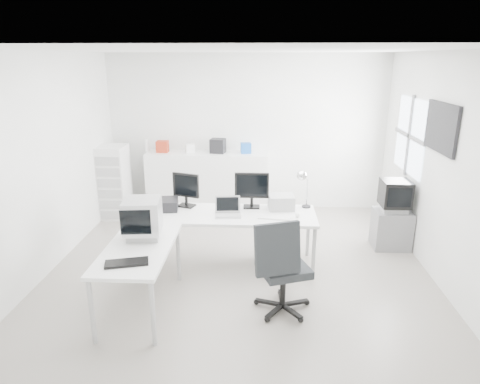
# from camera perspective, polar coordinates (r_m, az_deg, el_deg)

# --- Properties ---
(floor) EXTENTS (5.00, 5.00, 0.01)m
(floor) POSITION_cam_1_polar(r_m,az_deg,el_deg) (5.90, -0.10, -9.89)
(floor) COLOR #B2ABA0
(floor) RESTS_ON ground
(ceiling) EXTENTS (5.00, 5.00, 0.01)m
(ceiling) POSITION_cam_1_polar(r_m,az_deg,el_deg) (5.24, -0.12, 18.42)
(ceiling) COLOR white
(ceiling) RESTS_ON back_wall
(back_wall) EXTENTS (5.00, 0.02, 2.80)m
(back_wall) POSITION_cam_1_polar(r_m,az_deg,el_deg) (7.85, 0.88, 7.85)
(back_wall) COLOR silver
(back_wall) RESTS_ON floor
(left_wall) EXTENTS (0.02, 5.00, 2.80)m
(left_wall) POSITION_cam_1_polar(r_m,az_deg,el_deg) (6.07, -24.43, 3.40)
(left_wall) COLOR silver
(left_wall) RESTS_ON floor
(right_wall) EXTENTS (0.02, 5.00, 2.80)m
(right_wall) POSITION_cam_1_polar(r_m,az_deg,el_deg) (5.84, 25.25, 2.77)
(right_wall) COLOR silver
(right_wall) RESTS_ON floor
(window) EXTENTS (0.02, 1.20, 1.10)m
(window) POSITION_cam_1_polar(r_m,az_deg,el_deg) (6.89, 21.70, 6.95)
(window) COLOR white
(window) RESTS_ON right_wall
(wall_picture) EXTENTS (0.04, 0.90, 0.60)m
(wall_picture) POSITION_cam_1_polar(r_m,az_deg,el_deg) (5.82, 25.26, 7.79)
(wall_picture) COLOR black
(wall_picture) RESTS_ON right_wall
(main_desk) EXTENTS (2.40, 0.80, 0.75)m
(main_desk) POSITION_cam_1_polar(r_m,az_deg,el_deg) (5.80, -2.02, -6.33)
(main_desk) COLOR silver
(main_desk) RESTS_ON floor
(side_desk) EXTENTS (0.70, 1.40, 0.75)m
(side_desk) POSITION_cam_1_polar(r_m,az_deg,el_deg) (4.97, -13.13, -11.09)
(side_desk) COLOR silver
(side_desk) RESTS_ON floor
(drawer_pedestal) EXTENTS (0.40, 0.50, 0.60)m
(drawer_pedestal) POSITION_cam_1_polar(r_m,az_deg,el_deg) (5.86, 4.92, -6.93)
(drawer_pedestal) COLOR silver
(drawer_pedestal) RESTS_ON floor
(inkjet_printer) EXTENTS (0.45, 0.37, 0.15)m
(inkjet_printer) POSITION_cam_1_polar(r_m,az_deg,el_deg) (5.86, -10.30, -1.65)
(inkjet_printer) COLOR black
(inkjet_printer) RESTS_ON main_desk
(lcd_monitor_small) EXTENTS (0.44, 0.33, 0.48)m
(lcd_monitor_small) POSITION_cam_1_polar(r_m,az_deg,el_deg) (5.88, -7.22, 0.32)
(lcd_monitor_small) COLOR black
(lcd_monitor_small) RESTS_ON main_desk
(lcd_monitor_large) EXTENTS (0.46, 0.19, 0.48)m
(lcd_monitor_large) POSITION_cam_1_polar(r_m,az_deg,el_deg) (5.80, 1.58, 0.17)
(lcd_monitor_large) COLOR black
(lcd_monitor_large) RESTS_ON main_desk
(laptop) EXTENTS (0.36, 0.37, 0.22)m
(laptop) POSITION_cam_1_polar(r_m,az_deg,el_deg) (5.52, -1.64, -2.16)
(laptop) COLOR #B7B7BA
(laptop) RESTS_ON main_desk
(white_keyboard) EXTENTS (0.43, 0.18, 0.02)m
(white_keyboard) POSITION_cam_1_polar(r_m,az_deg,el_deg) (5.49, 4.59, -3.42)
(white_keyboard) COLOR silver
(white_keyboard) RESTS_ON main_desk
(white_mouse) EXTENTS (0.06, 0.06, 0.06)m
(white_mouse) POSITION_cam_1_polar(r_m,az_deg,el_deg) (5.55, 7.68, -3.07)
(white_mouse) COLOR silver
(white_mouse) RESTS_ON main_desk
(laser_printer) EXTENTS (0.37, 0.32, 0.19)m
(laser_printer) POSITION_cam_1_polar(r_m,az_deg,el_deg) (5.82, 5.50, -1.33)
(laser_printer) COLOR #A1A1A1
(laser_printer) RESTS_ON main_desk
(desk_lamp) EXTENTS (0.16, 0.16, 0.42)m
(desk_lamp) POSITION_cam_1_polar(r_m,az_deg,el_deg) (5.88, 8.91, -0.06)
(desk_lamp) COLOR silver
(desk_lamp) RESTS_ON main_desk
(crt_monitor) EXTENTS (0.40, 0.40, 0.42)m
(crt_monitor) POSITION_cam_1_polar(r_m,az_deg,el_deg) (4.95, -12.82, -3.77)
(crt_monitor) COLOR #B7B7BA
(crt_monitor) RESTS_ON side_desk
(black_keyboard) EXTENTS (0.45, 0.27, 0.03)m
(black_keyboard) POSITION_cam_1_polar(r_m,az_deg,el_deg) (4.46, -14.87, -9.11)
(black_keyboard) COLOR black
(black_keyboard) RESTS_ON side_desk
(office_chair) EXTENTS (0.84, 0.84, 1.13)m
(office_chair) POSITION_cam_1_polar(r_m,az_deg,el_deg) (4.75, 5.84, -9.52)
(office_chair) COLOR #292C2F
(office_chair) RESTS_ON floor
(tv_cabinet) EXTENTS (0.53, 0.43, 0.57)m
(tv_cabinet) POSITION_cam_1_polar(r_m,az_deg,el_deg) (6.74, 19.52, -4.67)
(tv_cabinet) COLOR slate
(tv_cabinet) RESTS_ON floor
(crt_tv) EXTENTS (0.50, 0.48, 0.45)m
(crt_tv) POSITION_cam_1_polar(r_m,az_deg,el_deg) (6.58, 19.97, -0.53)
(crt_tv) COLOR black
(crt_tv) RESTS_ON tv_cabinet
(sideboard) EXTENTS (2.17, 0.54, 1.09)m
(sideboard) POSITION_cam_1_polar(r_m,az_deg,el_deg) (7.85, -4.34, 1.38)
(sideboard) COLOR silver
(sideboard) RESTS_ON floor
(clutter_box_a) EXTENTS (0.21, 0.18, 0.20)m
(clutter_box_a) POSITION_cam_1_polar(r_m,az_deg,el_deg) (7.83, -10.30, 5.98)
(clutter_box_a) COLOR #A22C17
(clutter_box_a) RESTS_ON sideboard
(clutter_box_b) EXTENTS (0.19, 0.18, 0.15)m
(clutter_box_b) POSITION_cam_1_polar(r_m,az_deg,el_deg) (7.74, -6.66, 5.82)
(clutter_box_b) COLOR silver
(clutter_box_b) RESTS_ON sideboard
(clutter_box_c) EXTENTS (0.29, 0.27, 0.25)m
(clutter_box_c) POSITION_cam_1_polar(r_m,az_deg,el_deg) (7.66, -2.97, 6.17)
(clutter_box_c) COLOR black
(clutter_box_c) RESTS_ON sideboard
(clutter_box_d) EXTENTS (0.20, 0.18, 0.18)m
(clutter_box_d) POSITION_cam_1_polar(r_m,az_deg,el_deg) (7.64, 0.79, 5.88)
(clutter_box_d) COLOR #1853AA
(clutter_box_d) RESTS_ON sideboard
(clutter_bottle) EXTENTS (0.07, 0.07, 0.22)m
(clutter_bottle) POSITION_cam_1_polar(r_m,az_deg,el_deg) (7.94, -12.36, 6.08)
(clutter_bottle) COLOR silver
(clutter_bottle) RESTS_ON sideboard
(filing_cabinet) EXTENTS (0.45, 0.53, 1.27)m
(filing_cabinet) POSITION_cam_1_polar(r_m,az_deg,el_deg) (7.79, -16.36, 1.30)
(filing_cabinet) COLOR silver
(filing_cabinet) RESTS_ON floor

